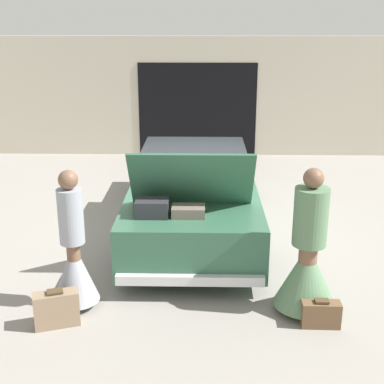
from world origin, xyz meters
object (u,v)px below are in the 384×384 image
(person_right, at_px, (307,263))
(suitcase_beside_right_person, at_px, (321,314))
(car, at_px, (194,192))
(person_left, at_px, (74,259))
(suitcase_beside_left_person, at_px, (56,309))

(person_right, relative_size, suitcase_beside_right_person, 4.03)
(car, bearing_deg, person_left, -117.90)
(car, height_order, suitcase_beside_right_person, car)
(person_right, relative_size, suitcase_beside_left_person, 3.29)
(person_left, xyz_separation_m, suitcase_beside_left_person, (-0.12, -0.43, -0.40))
(car, xyz_separation_m, suitcase_beside_left_person, (-1.44, -2.92, -0.39))
(car, relative_size, suitcase_beside_left_person, 9.12)
(person_left, height_order, suitcase_beside_right_person, person_left)
(person_left, relative_size, person_right, 0.97)
(person_right, height_order, suitcase_beside_left_person, person_right)
(person_right, distance_m, suitcase_beside_left_person, 2.82)
(car, relative_size, person_left, 2.86)
(person_left, relative_size, suitcase_beside_right_person, 3.91)
(suitcase_beside_left_person, height_order, suitcase_beside_right_person, suitcase_beside_left_person)
(person_left, distance_m, suitcase_beside_right_person, 2.83)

